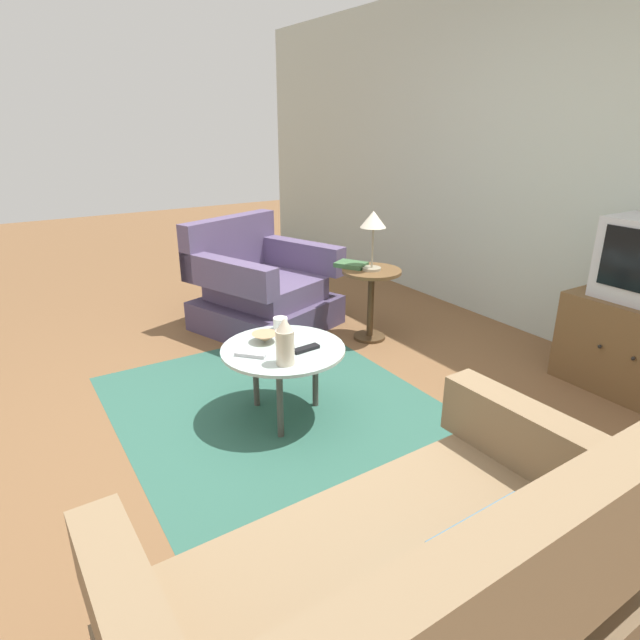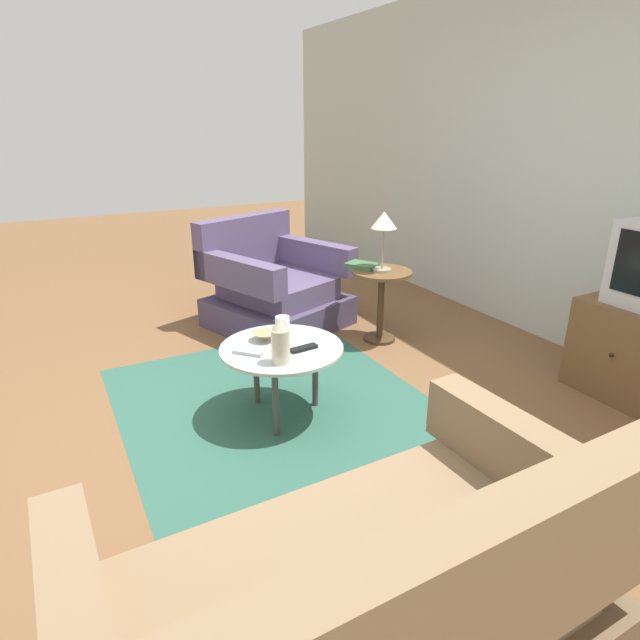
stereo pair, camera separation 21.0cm
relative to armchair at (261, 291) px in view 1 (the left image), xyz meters
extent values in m
plane|color=brown|center=(1.55, -0.56, -0.30)|extent=(16.00, 16.00, 0.00)
cube|color=#B2BCB2|center=(1.55, 1.82, 1.05)|extent=(9.00, 0.12, 2.70)
cube|color=#2D5B4C|center=(1.40, -0.55, -0.30)|extent=(2.24, 1.78, 0.00)
cube|color=#4B3E5C|center=(0.05, 0.02, -0.18)|extent=(1.21, 1.22, 0.24)
cube|color=#5B4C70|center=(0.05, 0.02, 0.03)|extent=(0.98, 0.91, 0.18)
cube|color=#5B4C70|center=(-0.32, -0.12, 0.35)|extent=(0.46, 0.95, 0.46)
cube|color=#5B4C70|center=(0.19, -0.37, 0.24)|extent=(0.93, 0.45, 0.24)
cube|color=#5B4C70|center=(-0.09, 0.40, 0.24)|extent=(0.93, 0.45, 0.24)
cube|color=brown|center=(2.92, -1.00, -0.18)|extent=(0.94, 1.60, 0.24)
cube|color=#846B4C|center=(2.92, -1.00, 0.03)|extent=(0.80, 1.32, 0.18)
cube|color=#846B4C|center=(3.31, -0.99, 0.34)|extent=(0.18, 1.58, 0.44)
cube|color=#846B4C|center=(2.91, -0.28, 0.24)|extent=(0.91, 0.16, 0.24)
cube|color=teal|center=(3.16, -0.96, 0.28)|extent=(0.23, 0.32, 0.34)
cylinder|color=#B2C6C1|center=(1.40, -0.55, 0.13)|extent=(0.70, 0.70, 0.02)
cylinder|color=#4C4742|center=(1.40, -0.33, -0.09)|extent=(0.04, 0.04, 0.42)
cylinder|color=#4C4742|center=(1.20, -0.63, -0.09)|extent=(0.04, 0.04, 0.42)
cylinder|color=#4C4742|center=(1.58, -0.67, -0.09)|extent=(0.04, 0.04, 0.42)
cylinder|color=brown|center=(0.73, 0.59, 0.25)|extent=(0.45, 0.45, 0.02)
cylinder|color=#47311C|center=(0.73, 0.59, -0.03)|extent=(0.05, 0.05, 0.54)
cylinder|color=#47311C|center=(0.73, 0.59, -0.29)|extent=(0.25, 0.25, 0.02)
cube|color=brown|center=(2.31, 1.48, 0.00)|extent=(0.86, 0.48, 0.59)
sphere|color=black|center=(2.21, 1.23, 0.02)|extent=(0.02, 0.02, 0.02)
sphere|color=black|center=(2.41, 1.23, 0.02)|extent=(0.02, 0.02, 0.02)
cylinder|color=#9E937A|center=(0.73, 0.58, 0.27)|extent=(0.14, 0.14, 0.02)
cylinder|color=#9E937A|center=(0.73, 0.58, 0.44)|extent=(0.02, 0.02, 0.30)
cone|color=beige|center=(0.73, 0.58, 0.65)|extent=(0.19, 0.19, 0.12)
cylinder|color=beige|center=(1.59, -0.64, 0.23)|extent=(0.10, 0.10, 0.19)
cone|color=beige|center=(1.59, -0.64, 0.36)|extent=(0.09, 0.09, 0.07)
cylinder|color=white|center=(1.15, -0.43, 0.17)|extent=(0.09, 0.09, 0.08)
torus|color=white|center=(1.21, -0.43, 0.17)|extent=(0.05, 0.01, 0.05)
cone|color=tan|center=(1.27, -0.60, 0.16)|extent=(0.15, 0.15, 0.05)
cube|color=black|center=(1.50, -0.46, 0.15)|extent=(0.06, 0.16, 0.02)
cube|color=#B2B2B7|center=(1.42, -0.75, 0.15)|extent=(0.15, 0.15, 0.02)
cube|color=#3D663D|center=(0.57, 0.51, 0.28)|extent=(0.28, 0.25, 0.04)
camera|label=1|loc=(3.83, -1.83, 1.34)|focal=29.86mm
camera|label=2|loc=(3.93, -1.65, 1.34)|focal=29.86mm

